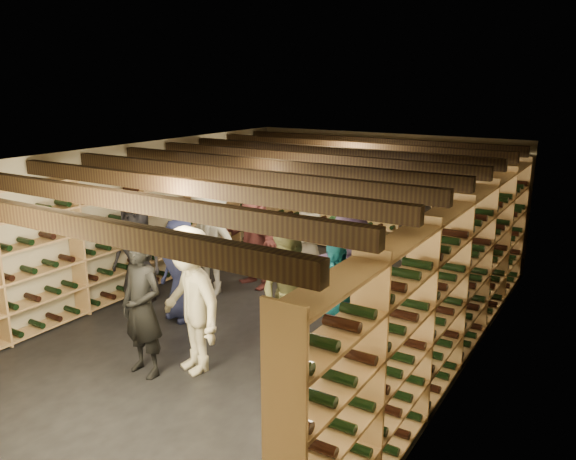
% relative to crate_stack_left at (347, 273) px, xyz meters
% --- Properties ---
extents(ground, '(8.00, 8.00, 0.00)m').
position_rel_crate_stack_left_xyz_m(ground, '(-0.43, -1.57, -0.34)').
color(ground, black).
rests_on(ground, ground).
extents(walls, '(5.52, 8.02, 2.40)m').
position_rel_crate_stack_left_xyz_m(walls, '(-0.43, -1.57, 0.86)').
color(walls, '#B5AB8D').
rests_on(walls, ground).
extents(ceiling, '(5.50, 8.00, 0.01)m').
position_rel_crate_stack_left_xyz_m(ceiling, '(-0.43, -1.57, 2.06)').
color(ceiling, beige).
rests_on(ceiling, walls).
extents(ceiling_joists, '(5.40, 7.12, 0.18)m').
position_rel_crate_stack_left_xyz_m(ceiling_joists, '(-0.43, -1.57, 1.92)').
color(ceiling_joists, black).
rests_on(ceiling_joists, ground).
extents(wine_rack_left, '(0.32, 7.50, 2.15)m').
position_rel_crate_stack_left_xyz_m(wine_rack_left, '(-3.00, -1.57, 0.74)').
color(wine_rack_left, '#9F764D').
rests_on(wine_rack_left, ground).
extents(wine_rack_right, '(0.32, 7.50, 2.15)m').
position_rel_crate_stack_left_xyz_m(wine_rack_right, '(2.14, -1.57, 0.74)').
color(wine_rack_right, '#9F764D').
rests_on(wine_rack_right, ground).
extents(wine_rack_back, '(4.70, 0.30, 2.15)m').
position_rel_crate_stack_left_xyz_m(wine_rack_back, '(-0.43, 2.26, 0.73)').
color(wine_rack_back, '#9F764D').
rests_on(wine_rack_back, ground).
extents(crate_stack_left, '(0.55, 0.41, 0.68)m').
position_rel_crate_stack_left_xyz_m(crate_stack_left, '(0.00, 0.00, 0.00)').
color(crate_stack_left, tan).
rests_on(crate_stack_left, ground).
extents(crate_stack_right, '(0.57, 0.45, 0.51)m').
position_rel_crate_stack_left_xyz_m(crate_stack_right, '(0.38, 0.16, -0.08)').
color(crate_stack_right, tan).
rests_on(crate_stack_right, ground).
extents(crate_loose, '(0.57, 0.46, 0.17)m').
position_rel_crate_stack_left_xyz_m(crate_loose, '(0.92, -0.27, -0.25)').
color(crate_loose, tan).
rests_on(crate_loose, ground).
extents(person_0, '(0.91, 0.73, 1.62)m').
position_rel_crate_stack_left_xyz_m(person_0, '(-2.61, -2.03, 0.47)').
color(person_0, black).
rests_on(person_0, ground).
extents(person_1, '(0.64, 0.45, 1.67)m').
position_rel_crate_stack_left_xyz_m(person_1, '(-0.87, -3.62, 0.49)').
color(person_1, black).
rests_on(person_1, ground).
extents(person_2, '(0.84, 0.67, 1.65)m').
position_rel_crate_stack_left_xyz_m(person_2, '(0.39, -2.39, 0.49)').
color(person_2, brown).
rests_on(person_2, ground).
extents(person_3, '(1.31, 1.03, 1.78)m').
position_rel_crate_stack_left_xyz_m(person_3, '(-0.44, -3.27, 0.55)').
color(person_3, beige).
rests_on(person_3, ground).
extents(person_4, '(0.95, 0.40, 1.60)m').
position_rel_crate_stack_left_xyz_m(person_4, '(0.92, -2.25, 0.46)').
color(person_4, '#156A81').
rests_on(person_4, ground).
extents(person_5, '(1.56, 0.95, 1.60)m').
position_rel_crate_stack_left_xyz_m(person_5, '(-1.48, -0.49, 0.46)').
color(person_5, brown).
rests_on(person_5, ground).
extents(person_6, '(0.82, 0.62, 1.50)m').
position_rel_crate_stack_left_xyz_m(person_6, '(-1.59, -2.17, 0.41)').
color(person_6, '#1D234D').
rests_on(person_6, ground).
extents(person_7, '(0.67, 0.49, 1.70)m').
position_rel_crate_stack_left_xyz_m(person_7, '(-0.49, -0.41, 0.51)').
color(person_7, gray).
rests_on(person_7, ground).
extents(person_8, '(0.87, 0.74, 1.54)m').
position_rel_crate_stack_left_xyz_m(person_8, '(1.31, -1.86, 0.43)').
color(person_8, '#4A281C').
rests_on(person_8, ground).
extents(person_9, '(1.18, 0.75, 1.74)m').
position_rel_crate_stack_left_xyz_m(person_9, '(-1.88, -1.21, 0.53)').
color(person_9, '#B1AFA2').
rests_on(person_9, ground).
extents(person_10, '(1.05, 0.52, 1.74)m').
position_rel_crate_stack_left_xyz_m(person_10, '(0.05, -0.27, 0.53)').
color(person_10, '#214823').
rests_on(person_10, ground).
extents(person_11, '(1.70, 0.61, 1.81)m').
position_rel_crate_stack_left_xyz_m(person_11, '(0.81, -1.63, 0.56)').
color(person_11, '#644C7C').
rests_on(person_11, ground).
extents(person_12, '(0.98, 0.82, 1.73)m').
position_rel_crate_stack_left_xyz_m(person_12, '(1.20, -0.27, 0.52)').
color(person_12, '#2F2E33').
rests_on(person_12, ground).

